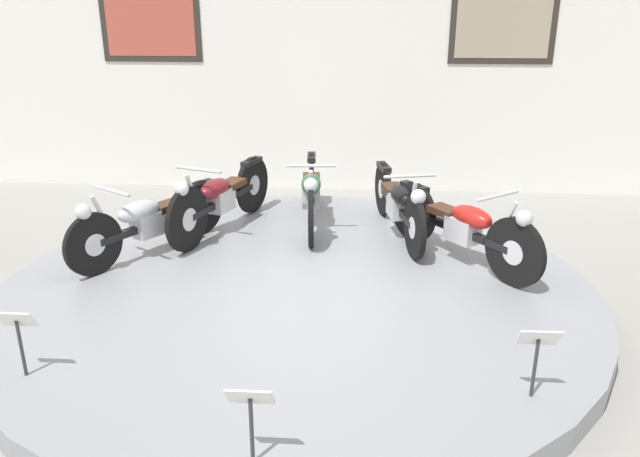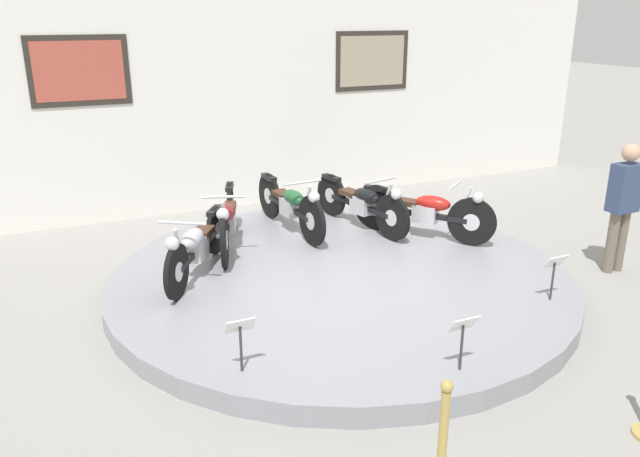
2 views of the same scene
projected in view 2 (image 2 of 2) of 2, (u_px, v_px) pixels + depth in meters
name	position (u px, v px, depth m)	size (l,w,h in m)	color
ground_plane	(340.00, 287.00, 7.46)	(60.00, 60.00, 0.00)	gray
display_platform	(340.00, 279.00, 7.43)	(5.41, 5.41, 0.21)	gray
back_wall	(238.00, 78.00, 10.06)	(14.00, 0.22, 4.21)	white
motorcycle_silver	(196.00, 245.00, 7.18)	(1.11, 1.68, 0.78)	black
motorcycle_maroon	(227.00, 218.00, 8.01)	(0.76, 1.93, 0.82)	black
motorcycle_green	(291.00, 204.00, 8.63)	(0.54, 2.01, 0.81)	black
motorcycle_black	(362.00, 202.00, 8.77)	(0.59, 1.95, 0.79)	black
motorcycle_red	(425.00, 210.00, 8.39)	(1.27, 1.61, 0.80)	black
info_placard_front_left	(240.00, 333.00, 5.22)	(0.26, 0.11, 0.51)	#333338
info_placard_front_centre	(463.00, 331.00, 5.24)	(0.26, 0.11, 0.51)	#333338
info_placard_front_right	(554.00, 268.00, 6.55)	(0.26, 0.11, 0.51)	#333338
visitor_standing	(623.00, 201.00, 7.64)	(0.36, 0.22, 1.64)	#6B6051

